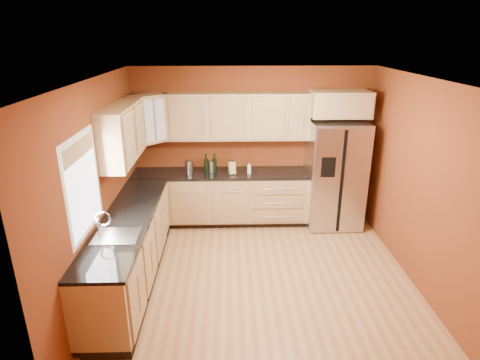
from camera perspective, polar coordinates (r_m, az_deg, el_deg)
The scene contains 23 objects.
floor at distance 5.55m, azimuth 2.87°, elevation -13.69°, with size 4.00×4.00×0.00m, color #A1693E.
ceiling at distance 4.64m, azimuth 3.45°, elevation 14.05°, with size 4.00×4.00×0.00m, color silver.
wall_back at distance 6.84m, azimuth 1.78°, elevation 5.00°, with size 4.00×0.04×2.60m, color maroon.
wall_front at distance 3.18m, azimuth 6.14°, elevation -14.31°, with size 4.00×0.04×2.60m, color maroon.
wall_left at distance 5.18m, azimuth -19.50°, elevation -1.27°, with size 0.04×4.00×2.60m, color maroon.
wall_right at distance 5.49m, azimuth 24.44°, elevation -0.77°, with size 0.04×4.00×2.60m, color maroon.
base_cabinets_back at distance 6.83m, azimuth -2.77°, elevation -2.68°, with size 2.90×0.60×0.88m, color #A4804F.
base_cabinets_left at distance 5.46m, azimuth -15.40°, elevation -9.69°, with size 0.60×2.80×0.88m, color #A4804F.
countertop_back at distance 6.65m, azimuth -2.84°, elevation 0.94°, with size 2.90×0.62×0.04m, color black.
countertop_left at distance 5.25m, azimuth -15.76°, elevation -5.32°, with size 0.62×2.80×0.04m, color black.
upper_cabinets_back at distance 6.55m, azimuth -0.30°, elevation 9.04°, with size 2.30×0.33×0.75m, color #A4804F.
upper_cabinets_left at distance 5.65m, azimuth -16.40°, elevation 6.40°, with size 0.33×1.35×0.75m, color #A4804F.
corner_upper_cabinet at distance 6.51m, azimuth -12.99°, elevation 8.46°, with size 0.62×0.33×0.75m, color #A4804F.
over_fridge_cabinet at distance 6.61m, azimuth 13.97°, elevation 10.55°, with size 0.92×0.60×0.40m, color #A4804F.
refrigerator at distance 6.83m, azimuth 13.32°, elevation 0.81°, with size 0.90×0.75×1.78m, color #B7B7BC.
window at distance 4.65m, azimuth -21.38°, elevation -0.65°, with size 0.03×0.90×1.00m, color white.
sink_faucet at distance 4.74m, azimuth -17.32°, elevation -6.06°, with size 0.50×0.42×0.30m, color silver, non-canonical shape.
canister_left at distance 6.62m, azimuth -7.22°, elevation 1.87°, with size 0.13×0.13×0.21m, color #B7B7BC.
canister_right at distance 6.63m, azimuth -4.00°, elevation 1.92°, with size 0.12×0.12×0.20m, color #B7B7BC.
wine_bottle_a at distance 6.58m, azimuth -3.66°, elevation 2.41°, with size 0.07×0.07×0.33m, color black, non-canonical shape.
wine_bottle_b at distance 6.59m, azimuth -4.84°, elevation 2.38°, with size 0.07×0.07×0.33m, color black, non-canonical shape.
knife_block at distance 6.55m, azimuth -1.15°, elevation 1.75°, with size 0.10×0.09×0.20m, color tan.
soap_dispenser at distance 6.55m, azimuth 1.32°, elevation 1.66°, with size 0.06×0.06×0.18m, color white.
Camera 1 is at (-0.41, -4.59, 3.10)m, focal length 30.00 mm.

